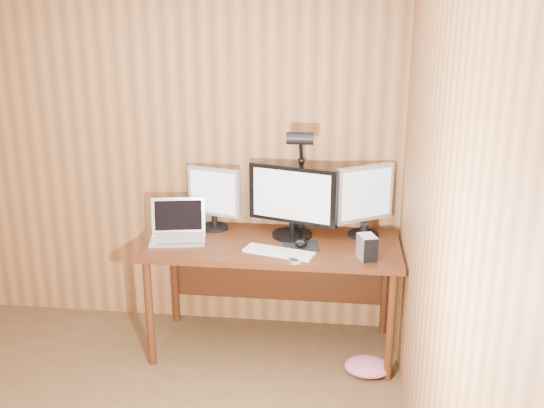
% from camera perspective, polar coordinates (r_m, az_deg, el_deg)
% --- Properties ---
extents(desk, '(1.60, 0.70, 0.75)m').
position_cam_1_polar(desk, '(3.96, 0.21, -4.90)').
color(desk, '#48210F').
rests_on(desk, floor).
extents(monitor_center, '(0.58, 0.26, 0.47)m').
position_cam_1_polar(monitor_center, '(3.88, 1.92, 0.33)').
color(monitor_center, black).
rests_on(monitor_center, desk).
extents(monitor_left, '(0.37, 0.18, 0.42)m').
position_cam_1_polar(monitor_left, '(4.03, -5.49, 0.68)').
color(monitor_left, black).
rests_on(monitor_left, desk).
extents(monitor_right, '(0.37, 0.27, 0.47)m').
position_cam_1_polar(monitor_right, '(3.93, 8.74, 0.51)').
color(monitor_right, black).
rests_on(monitor_right, desk).
extents(laptop, '(0.39, 0.33, 0.25)m').
position_cam_1_polar(laptop, '(3.95, -8.84, -2.34)').
color(laptop, silver).
rests_on(laptop, desk).
extents(keyboard, '(0.45, 0.24, 0.02)m').
position_cam_1_polar(keyboard, '(3.67, 0.66, -4.53)').
color(keyboard, white).
rests_on(keyboard, desk).
extents(mousepad, '(0.25, 0.22, 0.00)m').
position_cam_1_polar(mousepad, '(3.79, 2.75, -3.97)').
color(mousepad, black).
rests_on(mousepad, desk).
extents(mouse, '(0.10, 0.13, 0.04)m').
position_cam_1_polar(mouse, '(3.78, 2.75, -3.66)').
color(mouse, black).
rests_on(mouse, mousepad).
extents(hard_drive, '(0.13, 0.15, 0.15)m').
position_cam_1_polar(hard_drive, '(3.61, 8.94, -4.05)').
color(hard_drive, silver).
rests_on(hard_drive, desk).
extents(phone, '(0.08, 0.12, 0.01)m').
position_cam_1_polar(phone, '(3.56, 2.05, -5.32)').
color(phone, silver).
rests_on(phone, desk).
extents(speaker, '(0.05, 0.05, 0.12)m').
position_cam_1_polar(speaker, '(3.89, 8.68, -2.68)').
color(speaker, black).
rests_on(speaker, desk).
extents(desk_lamp, '(0.17, 0.24, 0.73)m').
position_cam_1_polar(desk_lamp, '(3.89, 2.70, 3.59)').
color(desk_lamp, black).
rests_on(desk_lamp, desk).
extents(fabric_pile, '(0.30, 0.25, 0.09)m').
position_cam_1_polar(fabric_pile, '(3.93, 8.98, -14.89)').
color(fabric_pile, '#D9698F').
rests_on(fabric_pile, floor).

